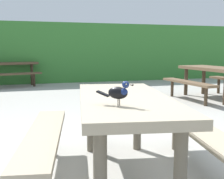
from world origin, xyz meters
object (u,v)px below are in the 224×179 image
picnic_table_foreground (124,117)px  picnic_table_far_centre (7,68)px  picnic_table_mid_right (214,75)px  bird_grackle (119,92)px

picnic_table_foreground → picnic_table_far_centre: same height
picnic_table_mid_right → picnic_table_far_centre: size_ratio=0.88×
picnic_table_foreground → bird_grackle: bird_grackle is taller
picnic_table_foreground → bird_grackle: (-0.18, -0.41, 0.29)m
bird_grackle → picnic_table_mid_right: bearing=47.0°
bird_grackle → picnic_table_far_centre: (-1.26, 7.77, -0.29)m
picnic_table_mid_right → picnic_table_far_centre: 6.23m
picnic_table_foreground → picnic_table_far_centre: size_ratio=0.94×
picnic_table_foreground → picnic_table_mid_right: size_ratio=1.07×
bird_grackle → picnic_table_far_centre: 7.88m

